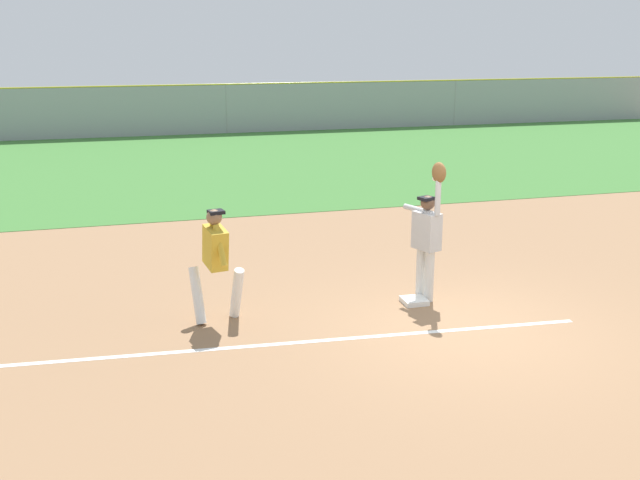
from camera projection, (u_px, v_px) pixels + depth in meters
The scene contains 11 objects.
ground_plane at pixel (462, 328), 10.94m from camera, with size 73.71×73.71×0.00m, color #936D4C.
outfield_grass at pixel (261, 161), 25.08m from camera, with size 42.56×15.18×0.01m, color #3D7533.
chalk_foul_line at pixel (165, 353), 10.08m from camera, with size 12.00×0.10×0.01m, color white.
first_base at pixel (414, 301), 11.94m from camera, with size 0.38×0.38×0.08m, color white.
fielder at pixel (427, 233), 11.82m from camera, with size 0.42×0.88×2.28m.
runner at pixel (216, 257), 10.95m from camera, with size 0.81×0.84×1.72m.
baseball at pixel (434, 179), 11.71m from camera, with size 0.07×0.07×0.07m, color white.
outfield_fence at pixel (226, 109), 31.85m from camera, with size 42.64×0.08×2.11m.
parked_car_blue at pixel (115, 110), 34.94m from camera, with size 4.58×2.49×1.25m.
parked_car_silver at pixel (239, 109), 35.62m from camera, with size 4.58×2.50×1.25m.
parked_car_red at pixel (344, 104), 37.83m from camera, with size 4.44×2.20×1.25m.
Camera 1 is at (-4.73, -9.27, 4.18)m, focal length 41.91 mm.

